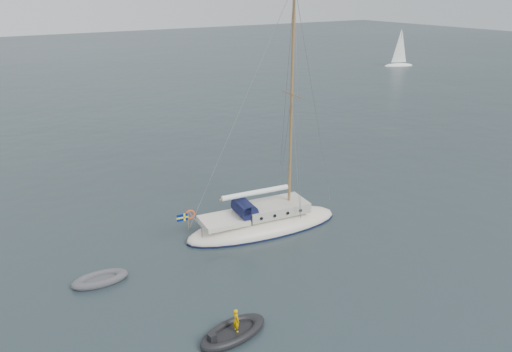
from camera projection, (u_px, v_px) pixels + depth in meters
ground at (290, 246)px, 29.42m from camera, size 300.00×300.00×0.00m
sailboat at (264, 212)px, 31.10m from camera, size 10.65×3.19×15.17m
dinghy at (100, 279)px, 25.75m from camera, size 2.90×1.31×0.42m
rib at (233, 332)px, 21.82m from camera, size 3.39×1.54×1.30m
distant_yacht_b at (400, 48)px, 93.89m from camera, size 5.82×3.11×7.72m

